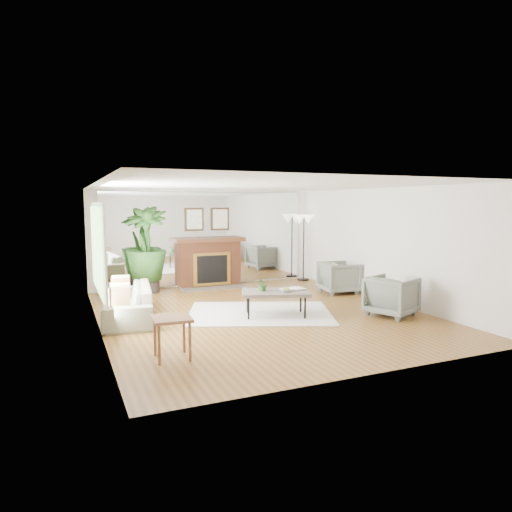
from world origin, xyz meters
name	(u,v)px	position (x,y,z in m)	size (l,w,h in m)	color
ground	(260,314)	(0.00, 0.00, 0.00)	(7.00, 7.00, 0.00)	brown
wall_left	(98,258)	(-2.99, 0.00, 1.25)	(0.02, 7.00, 2.50)	silver
wall_right	(385,245)	(2.99, 0.00, 1.25)	(0.02, 7.00, 2.50)	silver
wall_back	(207,238)	(0.00, 3.49, 1.25)	(6.00, 0.02, 2.50)	silver
mirror_panel	(207,238)	(0.00, 3.47, 1.25)	(5.40, 0.04, 2.40)	silver
window_panel	(98,250)	(-2.96, 0.40, 1.35)	(0.04, 2.40, 1.50)	#B2E09E
fireplace	(210,261)	(0.00, 3.26, 0.66)	(1.85, 0.83, 2.05)	brown
area_rug	(260,313)	(-0.03, -0.02, 0.01)	(2.75, 1.97, 0.03)	beige
coffee_table	(276,293)	(0.16, -0.35, 0.46)	(1.44, 1.12, 0.50)	#5C5048
sofa	(128,302)	(-2.45, 0.63, 0.32)	(2.16, 0.84, 0.63)	gray
armchair_back	(339,277)	(2.60, 1.16, 0.38)	(0.82, 0.84, 0.76)	slate
armchair_front	(392,296)	(2.28, -1.13, 0.38)	(0.82, 0.84, 0.77)	slate
side_table	(172,324)	(-2.19, -1.90, 0.50)	(0.55, 0.55, 0.59)	brown
potted_ficus	(146,247)	(-1.66, 3.10, 1.12)	(1.30, 1.30, 2.09)	black
floor_lamp	(304,224)	(2.70, 3.10, 1.58)	(0.60, 0.33, 1.85)	black
tabletop_plant	(263,284)	(-0.06, -0.25, 0.64)	(0.25, 0.21, 0.27)	#2E5F23
fruit_bowl	(286,290)	(0.31, -0.49, 0.53)	(0.24, 0.24, 0.06)	brown
book	(293,289)	(0.53, -0.35, 0.52)	(0.22, 0.31, 0.02)	brown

